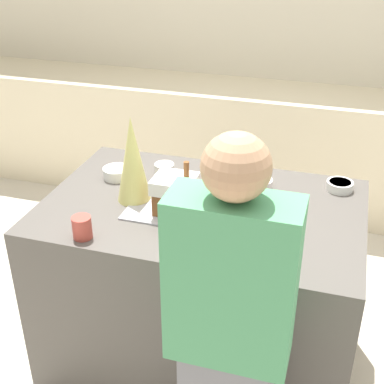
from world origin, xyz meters
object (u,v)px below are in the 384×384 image
object	(u,v)px
baking_tray	(175,211)
candy_bowl_near_tray_left	(260,183)
decorative_tree	(133,160)
candy_bowl_beside_tree	(217,179)
gingerbread_house	(175,193)
candy_bowl_far_right	(164,168)
candy_bowl_front_corner	(116,172)
person	(229,340)
mug	(82,227)
cookbook	(264,206)
candy_bowl_near_tray_right	(340,185)

from	to	relation	value
baking_tray	candy_bowl_near_tray_left	world-z (taller)	candy_bowl_near_tray_left
decorative_tree	candy_bowl_beside_tree	world-z (taller)	decorative_tree
gingerbread_house	candy_bowl_far_right	xyz separation A→B (m)	(-0.18, 0.35, -0.07)
candy_bowl_front_corner	person	distance (m)	1.15
gingerbread_house	mug	bearing A→B (deg)	-134.60
baking_tray	candy_bowl_beside_tree	bearing A→B (deg)	71.40
mug	person	size ratio (longest dim) A/B	0.06
cookbook	candy_bowl_near_tray_left	bearing A→B (deg)	105.82
gingerbread_house	cookbook	bearing A→B (deg)	21.73
candy_bowl_front_corner	candy_bowl_near_tray_right	world-z (taller)	candy_bowl_front_corner
cookbook	candy_bowl_front_corner	bearing A→B (deg)	173.19
candy_bowl_far_right	mug	distance (m)	0.67
gingerbread_house	candy_bowl_beside_tree	world-z (taller)	gingerbread_house
candy_bowl_front_corner	mug	world-z (taller)	mug
candy_bowl_front_corner	mug	distance (m)	0.55
cookbook	mug	size ratio (longest dim) A/B	2.30
candy_bowl_far_right	candy_bowl_front_corner	xyz separation A→B (m)	(-0.22, -0.11, -0.00)
gingerbread_house	candy_bowl_near_tray_right	bearing A→B (deg)	32.08
decorative_tree	mug	world-z (taller)	decorative_tree
mug	person	world-z (taller)	person
candy_bowl_near_tray_right	mug	world-z (taller)	mug
candy_bowl_front_corner	cookbook	xyz separation A→B (m)	(0.76, -0.09, -0.02)
candy_bowl_front_corner	candy_bowl_near_tray_right	distance (m)	1.10
decorative_tree	candy_bowl_beside_tree	distance (m)	0.46
candy_bowl_near_tray_left	cookbook	distance (m)	0.20
candy_bowl_far_right	person	xyz separation A→B (m)	(0.57, -0.94, -0.14)
baking_tray	cookbook	world-z (taller)	cookbook
candy_bowl_front_corner	person	xyz separation A→B (m)	(0.78, -0.83, -0.14)
baking_tray	mug	bearing A→B (deg)	-134.59
candy_bowl_near_tray_left	candy_bowl_near_tray_right	size ratio (longest dim) A/B	0.95
baking_tray	decorative_tree	size ratio (longest dim) A/B	1.07
candy_bowl_near_tray_left	baking_tray	bearing A→B (deg)	-133.51
gingerbread_house	candy_bowl_front_corner	world-z (taller)	gingerbread_house
candy_bowl_far_right	cookbook	bearing A→B (deg)	-20.34
candy_bowl_beside_tree	candy_bowl_near_tray_left	bearing A→B (deg)	2.54
decorative_tree	baking_tray	bearing A→B (deg)	-14.99
gingerbread_house	candy_bowl_near_tray_right	world-z (taller)	gingerbread_house
decorative_tree	candy_bowl_far_right	size ratio (longest dim) A/B	4.06
decorative_tree	mug	bearing A→B (deg)	-102.64
candy_bowl_beside_tree	candy_bowl_front_corner	bearing A→B (deg)	-170.08
candy_bowl_near_tray_right	candy_bowl_front_corner	bearing A→B (deg)	-169.90
baking_tray	candy_bowl_far_right	xyz separation A→B (m)	(-0.17, 0.35, 0.03)
gingerbread_house	candy_bowl_near_tray_right	distance (m)	0.82
person	candy_bowl_front_corner	bearing A→B (deg)	133.26
candy_bowl_near_tray_left	mug	bearing A→B (deg)	-134.03
candy_bowl_near_tray_left	mug	xyz separation A→B (m)	(-0.62, -0.64, 0.02)
candy_bowl_far_right	mug	size ratio (longest dim) A/B	1.05
baking_tray	candy_bowl_far_right	distance (m)	0.39
gingerbread_house	candy_bowl_near_tray_left	size ratio (longest dim) A/B	1.95
decorative_tree	mug	distance (m)	0.40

